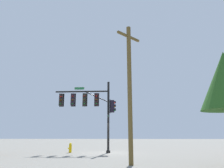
{
  "coord_description": "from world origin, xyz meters",
  "views": [
    {
      "loc": [
        -1.03,
        19.09,
        1.54
      ],
      "look_at": [
        -0.34,
        0.42,
        5.99
      ],
      "focal_mm": 34.06,
      "sensor_mm": 36.0,
      "label": 1
    }
  ],
  "objects": [
    {
      "name": "utility_pole",
      "position": [
        -1.59,
        7.53,
        4.05
      ],
      "size": [
        1.36,
        1.35,
        7.76
      ],
      "color": "brown",
      "rests_on": "ground_plane"
    },
    {
      "name": "signal_pole_assembly",
      "position": [
        1.7,
        -0.03,
        4.27
      ],
      "size": [
        5.61,
        0.94,
        6.29
      ],
      "color": "black",
      "rests_on": "ground_plane"
    },
    {
      "name": "fire_hydrant",
      "position": [
        3.34,
        -0.13,
        0.41
      ],
      "size": [
        0.33,
        0.24,
        0.83
      ],
      "color": "#EBB409",
      "rests_on": "ground_plane"
    },
    {
      "name": "ground_plane",
      "position": [
        0.0,
        0.0,
        0.0
      ],
      "size": [
        120.0,
        120.0,
        0.0
      ],
      "primitive_type": "plane",
      "color": "gray"
    }
  ]
}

